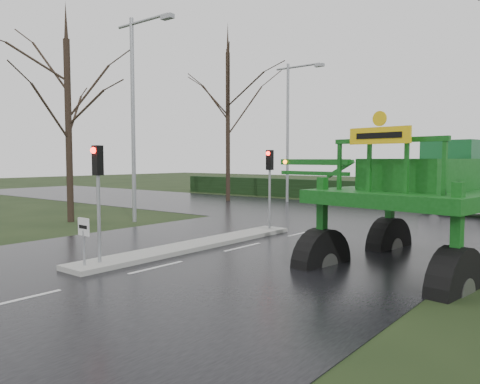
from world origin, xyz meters
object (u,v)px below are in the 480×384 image
Objects in this scene: traffic_signal_mid at (270,172)px; crop_sprayer at (328,178)px; white_sedan at (467,216)px; traffic_signal_near at (98,178)px; street_light_left_near at (137,101)px; keep_left_sign at (84,234)px; street_light_left_far at (291,120)px.

crop_sprayer reaches higher than traffic_signal_mid.
crop_sprayer is at bearing -171.90° from white_sedan.
street_light_left_near is at bearing 134.53° from traffic_signal_near.
traffic_signal_near is (0.00, 0.49, 1.53)m from keep_left_sign.
street_light_left_far is (-6.89, 21.01, 3.40)m from traffic_signal_near.
street_light_left_near is at bearing 132.59° from keep_left_sign.
street_light_left_near is 2.09× the size of white_sedan.
crop_sprayer is at bearing -38.74° from traffic_signal_mid.
traffic_signal_near is at bearing 174.90° from white_sedan.
street_light_left_far reaches higher than keep_left_sign.
traffic_signal_near is at bearing -128.02° from crop_sprayer.
street_light_left_far is at bearing 90.00° from street_light_left_near.
crop_sprayer reaches higher than traffic_signal_near.
crop_sprayer is (4.84, 4.62, -0.01)m from traffic_signal_near.
crop_sprayer is at bearing 43.68° from traffic_signal_near.
keep_left_sign reaches higher than white_sedan.
traffic_signal_near and traffic_signal_mid have the same top height.
keep_left_sign is at bearing -125.12° from crop_sprayer.
street_light_left_near is at bearing 146.57° from white_sedan.
traffic_signal_near is 0.35× the size of street_light_left_near.
crop_sprayer is at bearing 46.58° from keep_left_sign.
street_light_left_far reaches higher than traffic_signal_mid.
traffic_signal_mid is 0.35× the size of street_light_left_near.
traffic_signal_mid is at bearing 12.21° from street_light_left_near.
traffic_signal_near is 6.69m from crop_sprayer.
traffic_signal_mid is (0.00, 8.99, 1.53)m from keep_left_sign.
street_light_left_near reaches higher than keep_left_sign.
white_sedan is at bearing 75.43° from traffic_signal_near.
keep_left_sign is 11.32m from street_light_left_near.
white_sedan is at bearing 47.09° from street_light_left_near.
crop_sprayer is 15.63m from white_sedan.
keep_left_sign is 0.38× the size of traffic_signal_near.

